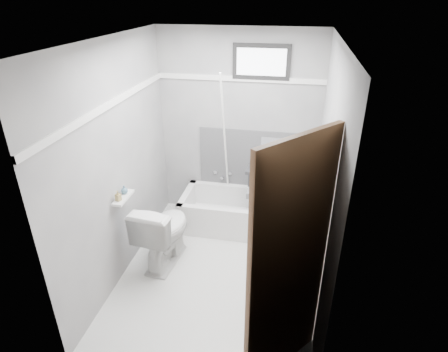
% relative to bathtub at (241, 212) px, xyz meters
% --- Properties ---
extents(floor, '(2.60, 2.60, 0.00)m').
position_rel_bathtub_xyz_m(floor, '(-0.11, -0.93, -0.21)').
color(floor, white).
rests_on(floor, ground).
extents(ceiling, '(2.60, 2.60, 0.00)m').
position_rel_bathtub_xyz_m(ceiling, '(-0.11, -0.93, 2.19)').
color(ceiling, silver).
rests_on(ceiling, floor).
extents(wall_back, '(2.00, 0.02, 2.40)m').
position_rel_bathtub_xyz_m(wall_back, '(-0.11, 0.37, 0.99)').
color(wall_back, slate).
rests_on(wall_back, floor).
extents(wall_front, '(2.00, 0.02, 2.40)m').
position_rel_bathtub_xyz_m(wall_front, '(-0.11, -2.23, 0.99)').
color(wall_front, slate).
rests_on(wall_front, floor).
extents(wall_left, '(0.02, 2.60, 2.40)m').
position_rel_bathtub_xyz_m(wall_left, '(-1.11, -0.93, 0.99)').
color(wall_left, slate).
rests_on(wall_left, floor).
extents(wall_right, '(0.02, 2.60, 2.40)m').
position_rel_bathtub_xyz_m(wall_right, '(0.89, -0.93, 0.99)').
color(wall_right, slate).
rests_on(wall_right, floor).
extents(bathtub, '(1.50, 0.70, 0.42)m').
position_rel_bathtub_xyz_m(bathtub, '(0.00, 0.00, 0.00)').
color(bathtub, silver).
rests_on(bathtub, floor).
extents(office_chair, '(0.62, 0.62, 1.01)m').
position_rel_bathtub_xyz_m(office_chair, '(0.34, 0.05, 0.41)').
color(office_chair, slate).
rests_on(office_chair, bathtub).
extents(toilet, '(0.52, 0.83, 0.77)m').
position_rel_bathtub_xyz_m(toilet, '(-0.73, -0.84, 0.17)').
color(toilet, white).
rests_on(toilet, floor).
extents(door, '(0.78, 0.78, 2.00)m').
position_rel_bathtub_xyz_m(door, '(0.87, -2.21, 0.79)').
color(door, brown).
rests_on(door, floor).
extents(window, '(0.66, 0.04, 0.40)m').
position_rel_bathtub_xyz_m(window, '(0.14, 0.36, 1.81)').
color(window, black).
rests_on(window, wall_back).
extents(backerboard, '(1.50, 0.02, 0.78)m').
position_rel_bathtub_xyz_m(backerboard, '(0.14, 0.36, 0.59)').
color(backerboard, '#4C4C4F').
rests_on(backerboard, wall_back).
extents(trim_back, '(2.00, 0.02, 0.06)m').
position_rel_bathtub_xyz_m(trim_back, '(-0.11, 0.36, 1.61)').
color(trim_back, white).
rests_on(trim_back, wall_back).
extents(trim_left, '(0.02, 2.60, 0.06)m').
position_rel_bathtub_xyz_m(trim_left, '(-1.09, -0.93, 1.61)').
color(trim_left, white).
rests_on(trim_left, wall_left).
extents(pole, '(0.02, 0.60, 1.87)m').
position_rel_bathtub_xyz_m(pole, '(-0.23, 0.13, 0.84)').
color(pole, white).
rests_on(pole, bathtub).
extents(shelf, '(0.10, 0.32, 0.02)m').
position_rel_bathtub_xyz_m(shelf, '(-1.04, -1.05, 0.69)').
color(shelf, silver).
rests_on(shelf, wall_left).
extents(soap_bottle_a, '(0.06, 0.06, 0.10)m').
position_rel_bathtub_xyz_m(soap_bottle_a, '(-1.05, -1.13, 0.76)').
color(soap_bottle_a, '#9A854D').
rests_on(soap_bottle_a, shelf).
extents(soap_bottle_b, '(0.09, 0.09, 0.09)m').
position_rel_bathtub_xyz_m(soap_bottle_b, '(-1.05, -0.99, 0.75)').
color(soap_bottle_b, slate).
rests_on(soap_bottle_b, shelf).
extents(faucet, '(0.26, 0.10, 0.16)m').
position_rel_bathtub_xyz_m(faucet, '(-0.31, 0.34, 0.34)').
color(faucet, silver).
rests_on(faucet, wall_back).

